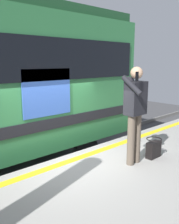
% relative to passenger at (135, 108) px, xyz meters
% --- Properties ---
extents(ground_plane, '(25.80, 25.80, 0.00)m').
position_rel_passenger_xyz_m(ground_plane, '(0.64, -1.17, -2.18)').
color(ground_plane, '#3D3D3F').
extents(safety_line, '(16.86, 0.16, 0.01)m').
position_rel_passenger_xyz_m(safety_line, '(0.64, -0.87, -1.07)').
color(safety_line, yellow).
rests_on(safety_line, platform).
extents(track_rail_near, '(22.36, 0.08, 0.16)m').
position_rel_passenger_xyz_m(track_rail_near, '(0.64, -2.56, -2.10)').
color(track_rail_near, slate).
rests_on(track_rail_near, ground).
extents(track_rail_far, '(22.36, 0.08, 0.16)m').
position_rel_passenger_xyz_m(track_rail_far, '(0.64, -3.99, -2.10)').
color(track_rail_far, slate).
rests_on(track_rail_far, ground).
extents(passenger, '(0.57, 0.55, 1.80)m').
position_rel_passenger_xyz_m(passenger, '(0.00, 0.00, 0.00)').
color(passenger, brown).
rests_on(passenger, platform).
extents(handbag, '(0.34, 0.30, 0.40)m').
position_rel_passenger_xyz_m(handbag, '(-0.52, 0.11, -0.89)').
color(handbag, black).
rests_on(handbag, platform).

